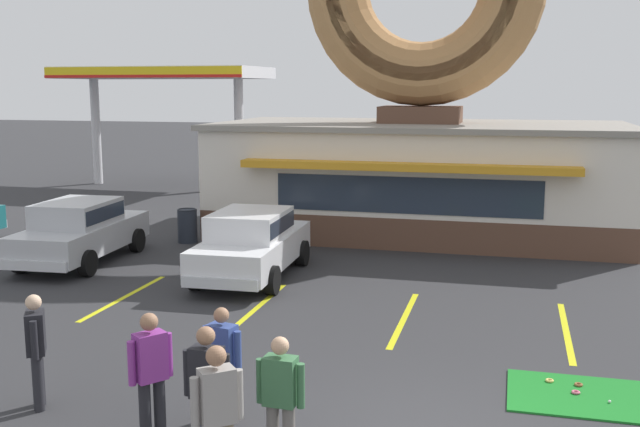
{
  "coord_description": "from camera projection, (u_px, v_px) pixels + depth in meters",
  "views": [
    {
      "loc": [
        0.94,
        -8.92,
        4.44
      ],
      "look_at": [
        -2.66,
        5.0,
        2.0
      ],
      "focal_mm": 42.0,
      "sensor_mm": 36.0,
      "label": 1
    }
  ],
  "objects": [
    {
      "name": "pedestrian_clipboard_woman",
      "position": [
        36.0,
        346.0,
        10.33
      ],
      "size": [
        0.4,
        0.52,
        1.64
      ],
      "color": "#232328",
      "rests_on": "ground"
    },
    {
      "name": "parking_stripe_left",
      "position": [
        258.0,
        307.0,
        15.24
      ],
      "size": [
        0.12,
        3.6,
        0.01
      ],
      "primitive_type": "cube",
      "color": "yellow",
      "rests_on": "ground"
    },
    {
      "name": "gas_station_canopy",
      "position": [
        164.0,
        77.0,
        33.13
      ],
      "size": [
        9.0,
        4.46,
        5.3
      ],
      "color": "silver",
      "rests_on": "ground"
    },
    {
      "name": "pedestrian_beanie_man",
      "position": [
        217.0,
        413.0,
        8.1
      ],
      "size": [
        0.47,
        0.43,
        1.71
      ],
      "color": "#7F7056",
      "rests_on": "ground"
    },
    {
      "name": "car_silver",
      "position": [
        80.0,
        229.0,
        19.04
      ],
      "size": [
        2.18,
        4.65,
        1.6
      ],
      "color": "#B2B5BA",
      "rests_on": "ground"
    },
    {
      "name": "parking_stripe_far_left",
      "position": [
        125.0,
        297.0,
        15.98
      ],
      "size": [
        0.12,
        3.6,
        0.01
      ],
      "primitive_type": "cube",
      "color": "yellow",
      "rests_on": "ground"
    },
    {
      "name": "parking_stripe_mid_left",
      "position": [
        404.0,
        319.0,
        14.5
      ],
      "size": [
        0.12,
        3.6,
        0.01
      ],
      "primitive_type": "cube",
      "color": "yellow",
      "rests_on": "ground"
    },
    {
      "name": "mini_donut_far_centre",
      "position": [
        550.0,
        380.0,
        11.32
      ],
      "size": [
        0.13,
        0.13,
        0.04
      ],
      "primitive_type": "torus",
      "color": "#E5C666",
      "rests_on": "putting_mat"
    },
    {
      "name": "pedestrian_leather_jacket_man",
      "position": [
        222.0,
        359.0,
        9.94
      ],
      "size": [
        0.58,
        0.32,
        1.57
      ],
      "color": "#7F7056",
      "rests_on": "ground"
    },
    {
      "name": "trash_bin",
      "position": [
        187.0,
        225.0,
        21.56
      ],
      "size": [
        0.57,
        0.57,
        0.97
      ],
      "color": "#232833",
      "rests_on": "ground"
    },
    {
      "name": "mini_donut_near_right",
      "position": [
        579.0,
        385.0,
        11.17
      ],
      "size": [
        0.13,
        0.13,
        0.04
      ],
      "primitive_type": "torus",
      "color": "brown",
      "rests_on": "putting_mat"
    },
    {
      "name": "parking_stripe_centre",
      "position": [
        566.0,
        331.0,
        13.76
      ],
      "size": [
        0.12,
        3.6,
        0.01
      ],
      "primitive_type": "cube",
      "color": "yellow",
      "rests_on": "ground"
    },
    {
      "name": "golf_ball",
      "position": [
        610.0,
        401.0,
        10.56
      ],
      "size": [
        0.04,
        0.04,
        0.04
      ],
      "primitive_type": "sphere",
      "color": "white",
      "rests_on": "putting_mat"
    },
    {
      "name": "donut_shop_building",
      "position": [
        421.0,
        110.0,
        22.62
      ],
      "size": [
        12.3,
        6.75,
        10.96
      ],
      "color": "brown",
      "rests_on": "ground"
    },
    {
      "name": "pedestrian_hooded_kid",
      "position": [
        207.0,
        388.0,
        8.78
      ],
      "size": [
        0.6,
        0.26,
        1.7
      ],
      "color": "#474C66",
      "rests_on": "ground"
    },
    {
      "name": "mini_donut_mid_left",
      "position": [
        576.0,
        392.0,
        10.89
      ],
      "size": [
        0.13,
        0.13,
        0.04
      ],
      "primitive_type": "torus",
      "color": "#D8667F",
      "rests_on": "putting_mat"
    },
    {
      "name": "pedestrian_blue_sweater_man",
      "position": [
        280.0,
        396.0,
        8.68
      ],
      "size": [
        0.6,
        0.26,
        1.61
      ],
      "color": "slate",
      "rests_on": "ground"
    },
    {
      "name": "car_white",
      "position": [
        252.0,
        241.0,
        17.49
      ],
      "size": [
        2.09,
        4.61,
        1.6
      ],
      "color": "silver",
      "rests_on": "ground"
    },
    {
      "name": "pedestrian_crossing_woman",
      "position": [
        151.0,
        371.0,
        9.3
      ],
      "size": [
        0.42,
        0.5,
        1.7
      ],
      "color": "#232328",
      "rests_on": "ground"
    }
  ]
}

